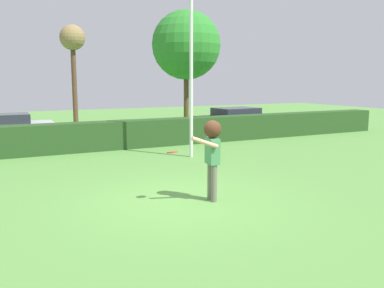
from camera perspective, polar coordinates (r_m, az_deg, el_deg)
The scene contains 9 objects.
ground_plane at distance 9.45m, azimuth -1.22°, elevation -7.77°, with size 60.00×60.00×0.00m, color #5A9442.
person at distance 9.21m, azimuth 2.77°, elevation -0.52°, with size 0.81×0.56×1.82m.
frisbee at distance 9.09m, azimuth -2.76°, elevation -1.15°, with size 0.24×0.24×0.08m.
lamppost at distance 14.47m, azimuth -0.11°, elevation 11.41°, with size 0.24×0.24×6.07m.
hedge_row at distance 16.45m, azimuth -12.91°, elevation 1.07°, with size 28.92×0.90×1.09m, color #26481E.
parked_car_silver at distance 19.61m, azimuth -24.58°, elevation 2.13°, with size 4.23×1.87×1.25m.
parked_car_black at distance 21.96m, azimuth 6.04°, elevation 3.50°, with size 4.31×2.04×1.25m.
oak_tree at distance 25.90m, azimuth -16.05°, elevation 13.21°, with size 1.48×1.48×5.87m.
willow_tree at distance 24.78m, azimuth -0.81°, elevation 13.39°, with size 3.99×3.99×6.69m.
Camera 1 is at (-3.93, -8.16, 2.69)m, focal length 38.89 mm.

